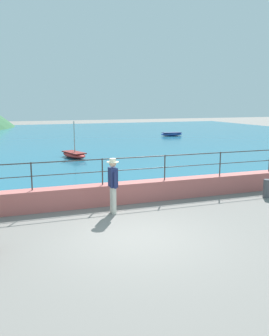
% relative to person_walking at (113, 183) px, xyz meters
% --- Properties ---
extents(ground_plane, '(120.00, 120.00, 0.00)m').
position_rel_person_walking_xyz_m(ground_plane, '(-0.06, -2.15, -0.98)').
color(ground_plane, slate).
extents(promenade_wall, '(20.00, 0.56, 0.70)m').
position_rel_person_walking_xyz_m(promenade_wall, '(-0.06, 1.05, -0.63)').
color(promenade_wall, '#BC605B').
rests_on(promenade_wall, ground).
extents(railing, '(18.44, 0.04, 0.90)m').
position_rel_person_walking_xyz_m(railing, '(-0.06, 1.05, 0.36)').
color(railing, '#383330').
rests_on(railing, promenade_wall).
extents(lake_water, '(64.00, 44.32, 0.06)m').
position_rel_person_walking_xyz_m(lake_water, '(-0.06, 23.69, -0.95)').
color(lake_water, '#236B89').
rests_on(lake_water, ground).
extents(person_walking, '(0.38, 0.57, 1.75)m').
position_rel_person_walking_xyz_m(person_walking, '(0.00, 0.00, 0.00)').
color(person_walking, beige).
rests_on(person_walking, ground).
extents(bollard, '(0.24, 0.24, 0.68)m').
position_rel_person_walking_xyz_m(bollard, '(5.81, -0.09, -0.64)').
color(bollard, '#4C4C51').
rests_on(bollard, ground).
extents(boat_4, '(1.57, 2.47, 2.25)m').
position_rel_person_walking_xyz_m(boat_4, '(0.80, 11.33, -0.71)').
color(boat_4, red).
rests_on(boat_4, lake_water).
extents(boat_6, '(2.32, 0.95, 0.36)m').
position_rel_person_walking_xyz_m(boat_6, '(12.67, 22.27, -0.72)').
color(boat_6, '#2D4C9E').
rests_on(boat_6, lake_water).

